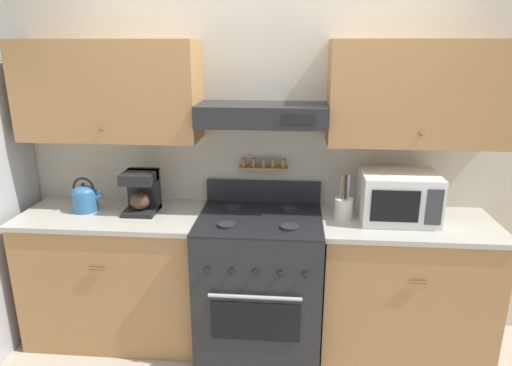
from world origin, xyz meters
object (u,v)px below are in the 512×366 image
Objects in this scene: utensil_crock at (343,208)px; coffee_maker at (142,191)px; tea_kettle at (85,197)px; stove_range at (260,281)px; microwave at (398,197)px.

coffee_maker is at bearing 178.87° from utensil_crock.
coffee_maker is at bearing 3.90° from tea_kettle.
utensil_crock reaches higher than stove_range.
microwave is (1.67, -0.01, 0.01)m from coffee_maker.
tea_kettle is 1.72m from utensil_crock.
tea_kettle is at bearing -180.00° from utensil_crock.
tea_kettle is 0.39m from coffee_maker.
coffee_maker reaches higher than tea_kettle.
stove_range is at bearing -6.03° from coffee_maker.
tea_kettle is 0.49× the size of microwave.
microwave reaches higher than coffee_maker.
stove_range is 0.75m from utensil_crock.
microwave is at bearing 2.99° from utensil_crock.
tea_kettle is at bearing 177.21° from stove_range.
coffee_maker is 1.33m from utensil_crock.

